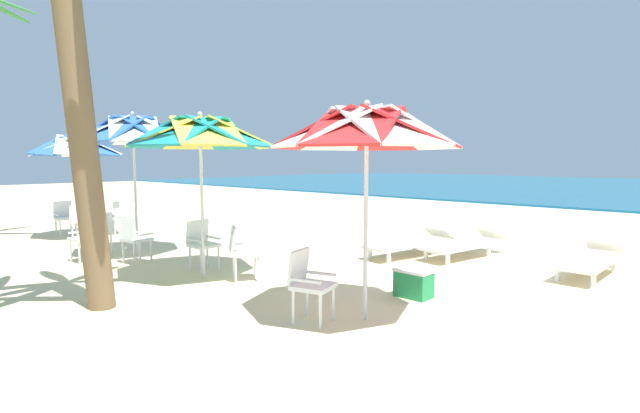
% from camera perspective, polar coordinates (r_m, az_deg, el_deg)
% --- Properties ---
extents(ground_plane, '(80.00, 80.00, 0.00)m').
position_cam_1_polar(ground_plane, '(8.12, 22.96, -8.51)').
color(ground_plane, beige).
extents(beach_umbrella_0, '(2.27, 2.27, 2.61)m').
position_cam_1_polar(beach_umbrella_0, '(5.60, 5.64, 9.09)').
color(beach_umbrella_0, silver).
rests_on(beach_umbrella_0, ground).
extents(plastic_chair_0, '(0.57, 0.55, 0.87)m').
position_cam_1_polar(plastic_chair_0, '(5.66, -1.41, -8.93)').
color(plastic_chair_0, white).
rests_on(plastic_chair_0, ground).
extents(beach_umbrella_1, '(2.42, 2.42, 2.68)m').
position_cam_1_polar(beach_umbrella_1, '(7.85, -14.22, 8.44)').
color(beach_umbrella_1, silver).
rests_on(beach_umbrella_1, ground).
extents(plastic_chair_1, '(0.47, 0.44, 0.87)m').
position_cam_1_polar(plastic_chair_1, '(8.56, -14.05, -4.12)').
color(plastic_chair_1, white).
rests_on(plastic_chair_1, ground).
extents(plastic_chair_2, '(0.61, 0.62, 0.87)m').
position_cam_1_polar(plastic_chair_2, '(7.68, -9.48, -5.13)').
color(plastic_chair_2, white).
rests_on(plastic_chair_2, ground).
extents(beach_umbrella_2, '(2.26, 2.26, 2.87)m').
position_cam_1_polar(beach_umbrella_2, '(10.12, -21.59, 8.35)').
color(beach_umbrella_2, silver).
rests_on(beach_umbrella_2, ground).
extents(plastic_chair_3, '(0.63, 0.63, 0.87)m').
position_cam_1_polar(plastic_chair_3, '(10.51, -24.87, -2.68)').
color(plastic_chair_3, white).
rests_on(plastic_chair_3, ground).
extents(plastic_chair_4, '(0.50, 0.52, 0.87)m').
position_cam_1_polar(plastic_chair_4, '(9.44, -21.56, -3.44)').
color(plastic_chair_4, white).
rests_on(plastic_chair_4, ground).
extents(plastic_chair_5, '(0.47, 0.50, 0.87)m').
position_cam_1_polar(plastic_chair_5, '(10.03, -26.20, -3.11)').
color(plastic_chair_5, white).
rests_on(plastic_chair_5, ground).
extents(beach_umbrella_3, '(2.20, 2.20, 2.60)m').
position_cam_1_polar(beach_umbrella_3, '(13.10, -27.24, 6.38)').
color(beach_umbrella_3, silver).
rests_on(beach_umbrella_3, ground).
extents(plastic_chair_6, '(0.48, 0.46, 0.87)m').
position_cam_1_polar(plastic_chair_6, '(13.77, -28.43, -1.00)').
color(plastic_chair_6, white).
rests_on(plastic_chair_6, ground).
extents(plastic_chair_7, '(0.63, 0.62, 0.87)m').
position_cam_1_polar(plastic_chair_7, '(12.52, -26.80, -1.52)').
color(plastic_chair_7, white).
rests_on(plastic_chair_7, ground).
extents(plastic_chair_8, '(0.60, 0.58, 0.87)m').
position_cam_1_polar(plastic_chair_8, '(13.38, -23.33, -0.95)').
color(plastic_chair_8, white).
rests_on(plastic_chair_8, ground).
extents(sun_lounger_0, '(0.65, 2.15, 0.62)m').
position_cam_1_polar(sun_lounger_0, '(9.15, 29.79, -5.44)').
color(sun_lounger_0, white).
rests_on(sun_lounger_0, ground).
extents(sun_lounger_1, '(0.97, 2.22, 0.62)m').
position_cam_1_polar(sun_lounger_1, '(9.82, 17.03, -4.24)').
color(sun_lounger_1, white).
rests_on(sun_lounger_1, ground).
extents(sun_lounger_2, '(0.96, 2.22, 0.62)m').
position_cam_1_polar(sun_lounger_2, '(9.71, 10.73, -4.19)').
color(sun_lounger_2, white).
rests_on(sun_lounger_2, ground).
extents(palm_tree_0, '(2.85, 2.53, 4.66)m').
position_cam_1_polar(palm_tree_0, '(6.65, -27.03, 12.68)').
color(palm_tree_0, brown).
rests_on(palm_tree_0, ground).
extents(cooler_box, '(0.50, 0.34, 0.40)m').
position_cam_1_polar(cooler_box, '(6.84, 11.21, -9.02)').
color(cooler_box, '#238C4C').
rests_on(cooler_box, ground).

